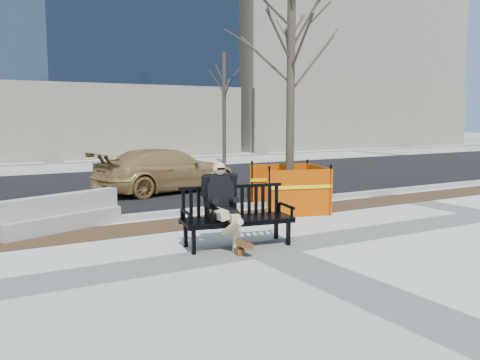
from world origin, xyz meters
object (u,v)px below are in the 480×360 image
object	(u,v)px
sedan	(168,192)
bench	(237,246)
tree_fence	(289,211)
jersey_barrier_left	(61,230)
seated_man	(221,247)

from	to	relation	value
sedan	bench	bearing A→B (deg)	158.07
bench	sedan	size ratio (longest dim) A/B	0.44
bench	tree_fence	bearing A→B (deg)	49.18
tree_fence	jersey_barrier_left	bearing A→B (deg)	173.78
bench	seated_man	world-z (taller)	seated_man
bench	seated_man	distance (m)	0.28
seated_man	tree_fence	xyz separation A→B (m)	(3.01, 2.19, 0.00)
bench	jersey_barrier_left	world-z (taller)	bench
seated_man	bench	bearing A→B (deg)	-10.82
seated_man	sedan	world-z (taller)	seated_man
bench	seated_man	size ratio (longest dim) A/B	1.35
seated_man	jersey_barrier_left	bearing A→B (deg)	137.68
jersey_barrier_left	tree_fence	bearing A→B (deg)	-27.06
tree_fence	sedan	bearing A→B (deg)	106.73
bench	jersey_barrier_left	xyz separation A→B (m)	(-2.44, 2.85, 0.00)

